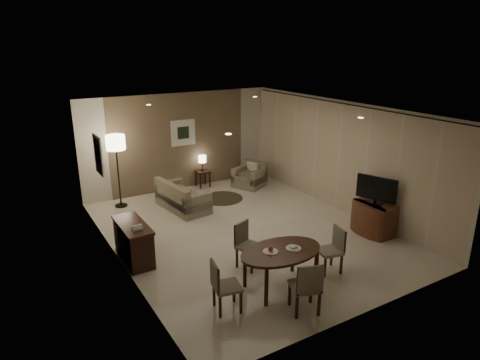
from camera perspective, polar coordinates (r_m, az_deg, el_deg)
room_shell at (r=9.40m, az=-0.63°, el=1.49°), size 5.50×7.00×2.70m
taupe_accent at (r=12.08m, az=-8.04°, el=5.07°), size 3.96×0.03×2.70m
curtain_wall at (r=10.68m, az=13.03°, el=2.87°), size 0.08×6.70×2.58m
curtain_rod at (r=10.42m, az=13.55°, el=9.89°), size 0.03×6.80×0.03m
art_back_frame at (r=12.05m, az=-7.60°, el=6.27°), size 0.72×0.03×0.72m
art_back_canvas at (r=12.03m, az=-7.57°, el=6.25°), size 0.34×0.01×0.34m
art_left_frame at (r=9.05m, az=-18.38°, el=3.16°), size 0.03×0.60×0.80m
art_left_canvas at (r=9.05m, az=-18.29°, el=3.17°), size 0.01×0.46×0.64m
downlight_nl at (r=6.55m, az=-1.56°, el=6.15°), size 0.10×0.10×0.01m
downlight_nr at (r=8.26m, az=15.80°, el=7.99°), size 0.10×0.10×0.01m
downlight_fl at (r=9.80m, az=-12.08°, el=9.77°), size 0.10×0.10×0.01m
downlight_fr at (r=11.02m, az=2.03°, el=11.04°), size 0.10×0.10×0.01m
console_desk at (r=8.50m, az=-14.00°, el=-8.03°), size 0.48×1.20×0.75m
telephone at (r=8.06m, az=-13.59°, el=-6.15°), size 0.20×0.14×0.09m
tv_cabinet at (r=9.81m, az=17.45°, el=-4.86°), size 0.48×0.90×0.70m
flat_tv at (r=9.57m, az=17.74°, el=-1.19°), size 0.36×0.85×0.60m
dining_table at (r=7.44m, az=5.43°, el=-11.73°), size 1.49×0.93×0.70m
chair_near at (r=6.86m, az=8.63°, el=-13.75°), size 0.55×0.55×0.89m
chair_far at (r=7.99m, az=1.31°, el=-8.79°), size 0.54×0.54×0.85m
chair_left at (r=6.83m, az=-1.73°, el=-13.95°), size 0.48×0.48×0.84m
chair_right at (r=8.01m, az=11.80°, el=-9.19°), size 0.48×0.48×0.84m
plate_a at (r=7.21m, az=4.10°, el=-9.49°), size 0.26×0.26×0.02m
plate_b at (r=7.36m, az=7.14°, el=-9.01°), size 0.26×0.26×0.02m
fruit_apple at (r=7.19m, az=4.11°, el=-9.12°), size 0.09×0.09×0.09m
napkin at (r=7.35m, az=7.15°, el=-8.85°), size 0.12×0.08×0.03m
round_rug at (r=11.50m, az=-2.43°, el=-2.44°), size 1.12×1.12×0.01m
sofa at (r=10.78m, az=-7.64°, el=-2.03°), size 1.61×0.95×0.72m
armchair at (r=12.31m, az=1.27°, el=0.69°), size 1.03×1.05×0.71m
side_table at (r=12.40m, az=-4.98°, el=0.18°), size 0.37×0.37×0.48m
table_lamp at (r=12.25m, az=-5.04°, el=2.36°), size 0.22×0.22×0.50m
floor_lamp at (r=11.10m, az=-15.94°, el=1.09°), size 0.47×0.47×1.85m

